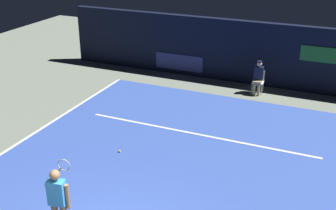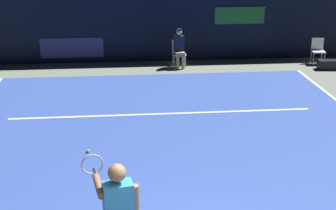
# 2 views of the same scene
# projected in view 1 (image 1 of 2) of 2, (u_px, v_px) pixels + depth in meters

# --- Properties ---
(ground_plane) EXTENTS (30.85, 30.85, 0.00)m
(ground_plane) POSITION_uv_depth(u_px,v_px,m) (175.00, 162.00, 12.31)
(ground_plane) COLOR gray
(court_surface) EXTENTS (9.80, 10.71, 0.01)m
(court_surface) POSITION_uv_depth(u_px,v_px,m) (175.00, 162.00, 12.31)
(court_surface) COLOR #3856B2
(court_surface) RESTS_ON ground
(line_sideline_right) EXTENTS (0.10, 10.71, 0.01)m
(line_sideline_right) POSITION_uv_depth(u_px,v_px,m) (38.00, 131.00, 14.09)
(line_sideline_right) COLOR white
(line_sideline_right) RESTS_ON court_surface
(line_service) EXTENTS (7.64, 0.10, 0.01)m
(line_service) POSITION_uv_depth(u_px,v_px,m) (198.00, 134.00, 13.88)
(line_service) COLOR white
(line_service) RESTS_ON court_surface
(back_wall) EXTENTS (15.91, 0.33, 2.60)m
(back_wall) POSITION_uv_depth(u_px,v_px,m) (243.00, 52.00, 17.88)
(back_wall) COLOR black
(back_wall) RESTS_ON ground
(tennis_player) EXTENTS (0.76, 0.93, 1.73)m
(tennis_player) POSITION_uv_depth(u_px,v_px,m) (58.00, 200.00, 9.01)
(tennis_player) COLOR #8C6647
(tennis_player) RESTS_ON ground
(line_judge_on_chair) EXTENTS (0.46, 0.55, 1.32)m
(line_judge_on_chair) POSITION_uv_depth(u_px,v_px,m) (258.00, 77.00, 16.89)
(line_judge_on_chair) COLOR white
(line_judge_on_chair) RESTS_ON ground
(tennis_ball) EXTENTS (0.07, 0.07, 0.07)m
(tennis_ball) POSITION_uv_depth(u_px,v_px,m) (120.00, 151.00, 12.81)
(tennis_ball) COLOR #CCE033
(tennis_ball) RESTS_ON court_surface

